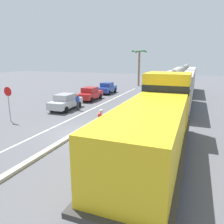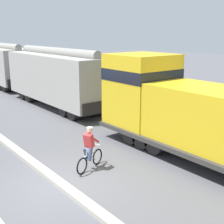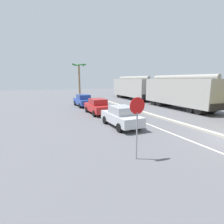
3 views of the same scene
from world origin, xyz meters
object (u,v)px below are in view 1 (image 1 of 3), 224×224
object	(u,v)px
cyclist	(101,123)
hopper_car_lead	(178,89)
locomotive	(157,123)
pedestrian_by_cars	(78,102)
parked_car_silver	(65,102)
hopper_car_middle	(184,79)
parked_car_blue	(107,88)
palm_tree_near	(139,60)
stop_sign	(8,97)
parked_car_red	(90,94)

from	to	relation	value
cyclist	hopper_car_lead	bearing A→B (deg)	67.68
locomotive	pedestrian_by_cars	size ratio (longest dim) A/B	7.17
parked_car_silver	cyclist	world-z (taller)	cyclist
hopper_car_middle	pedestrian_by_cars	distance (m)	18.58
parked_car_blue	palm_tree_near	world-z (taller)	palm_tree_near
hopper_car_lead	stop_sign	xyz separation A→B (m)	(-12.42, -10.03, -0.05)
hopper_car_lead	parked_car_red	world-z (taller)	hopper_car_lead
locomotive	parked_car_red	size ratio (longest dim) A/B	2.75
cyclist	hopper_car_middle	bearing A→B (deg)	79.15
hopper_car_lead	cyclist	xyz separation A→B (m)	(-4.17, -10.16, -1.26)
hopper_car_lead	parked_car_silver	size ratio (longest dim) A/B	2.50
hopper_car_middle	parked_car_red	size ratio (longest dim) A/B	2.51
hopper_car_lead	parked_car_blue	size ratio (longest dim) A/B	2.49
hopper_car_lead	hopper_car_middle	world-z (taller)	same
locomotive	parked_car_blue	bearing A→B (deg)	119.40
hopper_car_middle	parked_car_blue	distance (m)	11.77
cyclist	pedestrian_by_cars	xyz separation A→B (m)	(-5.07, 5.68, 0.03)
hopper_car_middle	palm_tree_near	size ratio (longest dim) A/B	1.57
locomotive	parked_car_silver	size ratio (longest dim) A/B	2.74
parked_car_silver	parked_car_red	size ratio (longest dim) A/B	1.00
palm_tree_near	parked_car_silver	bearing A→B (deg)	-95.10
hopper_car_lead	cyclist	size ratio (longest dim) A/B	6.18
locomotive	hopper_car_lead	size ratio (longest dim) A/B	1.10
hopper_car_lead	parked_car_silver	xyz separation A→B (m)	(-10.52, -4.69, -1.26)
stop_sign	palm_tree_near	distance (m)	27.76
hopper_car_lead	palm_tree_near	bearing A→B (deg)	116.29
locomotive	hopper_car_middle	distance (m)	23.76
parked_car_silver	palm_tree_near	bearing A→B (deg)	84.90
hopper_car_lead	palm_tree_near	size ratio (longest dim) A/B	1.57
hopper_car_lead	stop_sign	bearing A→B (deg)	-141.07
stop_sign	hopper_car_lead	bearing A→B (deg)	38.93
parked_car_silver	stop_sign	size ratio (longest dim) A/B	1.47
locomotive	palm_tree_near	xyz separation A→B (m)	(-8.56, 29.47, 3.07)
hopper_car_middle	hopper_car_lead	bearing A→B (deg)	-90.00
parked_car_blue	palm_tree_near	size ratio (longest dim) A/B	0.63
parked_car_silver	parked_car_blue	bearing A→B (deg)	90.44
stop_sign	palm_tree_near	xyz separation A→B (m)	(3.86, 27.35, 2.85)
parked_car_red	parked_car_blue	bearing A→B (deg)	90.71
stop_sign	pedestrian_by_cars	bearing A→B (deg)	60.16
palm_tree_near	hopper_car_lead	bearing A→B (deg)	-63.71
hopper_car_lead	parked_car_silver	bearing A→B (deg)	-155.98
pedestrian_by_cars	hopper_car_lead	bearing A→B (deg)	25.88
hopper_car_lead	parked_car_red	xyz separation A→B (m)	(-10.54, 0.91, -1.26)
cyclist	stop_sign	xyz separation A→B (m)	(-8.25, 0.12, 1.21)
parked_car_blue	cyclist	xyz separation A→B (m)	(6.44, -16.82, 0.00)
hopper_car_lead	cyclist	world-z (taller)	hopper_car_lead
stop_sign	pedestrian_by_cars	xyz separation A→B (m)	(3.19, 5.55, -1.18)
stop_sign	cyclist	bearing A→B (deg)	-0.86
hopper_car_middle	cyclist	world-z (taller)	hopper_car_middle
cyclist	palm_tree_near	distance (m)	28.11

